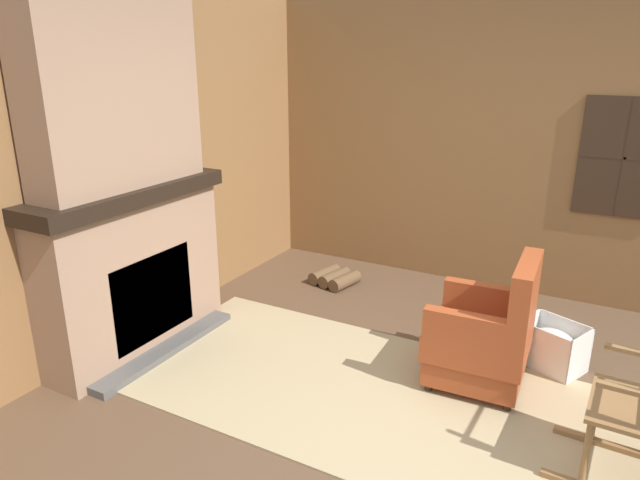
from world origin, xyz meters
The scene contains 12 objects.
ground_plane centered at (0.00, 0.00, 0.00)m, with size 14.00×14.00×0.00m, color brown.
wood_panel_wall_left centered at (-2.54, 0.00, 1.34)m, with size 0.06×5.62×2.67m.
wood_panel_wall_back centered at (0.02, 2.54, 1.34)m, with size 5.62×0.09×2.67m.
fireplace_hearth centered at (-2.31, 0.00, 0.63)m, with size 0.58×1.60×1.26m.
chimney_breast centered at (-2.32, 0.00, 1.96)m, with size 0.33×1.32×1.39m.
area_rug centered at (-0.48, 0.25, 0.01)m, with size 3.50×1.63×0.01m.
armchair centered at (0.12, 0.72, 0.35)m, with size 0.67×0.65×0.92m.
firewood_stack centered at (-1.57, 1.81, 0.06)m, with size 0.46×0.43×0.13m.
laundry_basket centered at (0.50, 1.18, 0.17)m, with size 0.51×0.45×0.34m.
oil_lamp_vase centered at (-2.36, -0.30, 1.36)m, with size 0.12×0.12×0.28m.
storage_case centered at (-2.36, 0.60, 1.32)m, with size 0.13×0.21×0.12m.
decorative_plate_on_mantel centered at (-2.38, 0.08, 1.38)m, with size 0.07×0.25×0.25m.
Camera 1 is at (0.79, -2.79, 2.17)m, focal length 32.00 mm.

